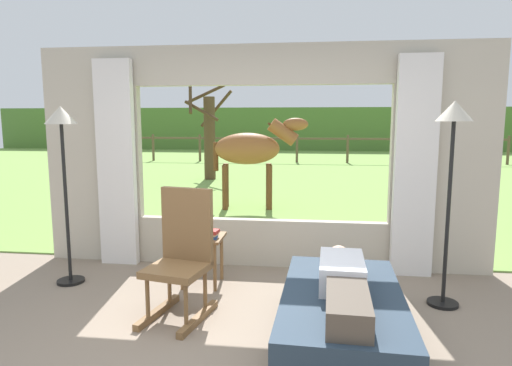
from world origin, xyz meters
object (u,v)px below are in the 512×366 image
side_table (202,245)px  floor_lamp_left (62,142)px  reclining_person (343,282)px  rocking_chair (182,254)px  potted_plant (196,217)px  book_stack (209,234)px  pasture_tree (209,133)px  horse (252,149)px  recliner_sofa (342,318)px  floor_lamp_right (453,142)px

side_table → floor_lamp_left: (-1.41, -0.12, 1.07)m
reclining_person → rocking_chair: rocking_chair is taller
potted_plant → rocking_chair: bearing=-84.0°
potted_plant → floor_lamp_left: 1.56m
reclining_person → side_table: size_ratio=2.76×
book_stack → pasture_tree: 8.39m
pasture_tree → floor_lamp_left: bearing=-87.2°
book_stack → floor_lamp_left: size_ratio=0.11×
book_stack → horse: bearing=91.6°
recliner_sofa → reclining_person: reclining_person is taller
floor_lamp_left → pasture_tree: bearing=92.8°
reclining_person → pasture_tree: pasture_tree is taller
side_table → horse: 4.08m
book_stack → horse: size_ratio=0.11×
recliner_sofa → floor_lamp_right: size_ratio=0.92×
rocking_chair → book_stack: bearing=94.1°
rocking_chair → reclining_person: bearing=-6.0°
side_table → horse: (-0.02, 4.01, 0.73)m
potted_plant → recliner_sofa: bearing=-39.0°
horse → side_table: bearing=-7.5°
floor_lamp_right → side_table: bearing=174.3°
book_stack → floor_lamp_right: 2.46m
potted_plant → floor_lamp_right: 2.58m
recliner_sofa → floor_lamp_left: floor_lamp_left is taller
reclining_person → side_table: bearing=141.9°
side_table → pasture_tree: pasture_tree is taller
side_table → book_stack: size_ratio=2.61×
side_table → horse: horse is taller
recliner_sofa → floor_lamp_left: bearing=162.7°
recliner_sofa → floor_lamp_right: floor_lamp_right is taller
potted_plant → book_stack: (0.17, -0.13, -0.14)m
reclining_person → potted_plant: potted_plant is taller
recliner_sofa → floor_lamp_left: (-2.77, 0.99, 1.28)m
reclining_person → horse: bearing=107.3°
rocking_chair → pasture_tree: (-1.81, 8.78, 0.80)m
rocking_chair → side_table: (-0.00, 0.72, -0.12)m
floor_lamp_right → horse: 4.88m
reclining_person → horse: horse is taller
reclining_person → floor_lamp_right: bearing=45.4°
book_stack → pasture_tree: pasture_tree is taller
floor_lamp_right → reclining_person: bearing=-136.9°
pasture_tree → horse: bearing=-66.3°
floor_lamp_left → horse: 4.37m
side_table → pasture_tree: bearing=102.6°
recliner_sofa → reclining_person: 0.31m
side_table → floor_lamp_left: bearing=-175.1°
recliner_sofa → side_table: size_ratio=3.34×
rocking_chair → floor_lamp_right: floor_lamp_right is taller
reclining_person → floor_lamp_right: floor_lamp_right is taller
rocking_chair → recliner_sofa: bearing=-4.1°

